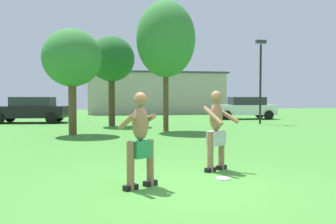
{
  "coord_description": "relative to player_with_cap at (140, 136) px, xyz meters",
  "views": [
    {
      "loc": [
        -1.49,
        -5.99,
        1.56
      ],
      "look_at": [
        0.02,
        2.17,
        1.22
      ],
      "focal_mm": 38.13,
      "sensor_mm": 36.0,
      "label": 1
    }
  ],
  "objects": [
    {
      "name": "lamp_post",
      "position": [
        8.48,
        13.49,
        2.16
      ],
      "size": [
        0.6,
        0.24,
        4.9
      ],
      "color": "black",
      "rests_on": "ground_plane"
    },
    {
      "name": "tree_behind_players",
      "position": [
        -1.86,
        9.21,
        2.26
      ],
      "size": [
        2.43,
        2.43,
        4.39
      ],
      "color": "brown",
      "rests_on": "ground_plane"
    },
    {
      "name": "tree_left_field",
      "position": [
        -0.13,
        13.5,
        2.69
      ],
      "size": [
        2.48,
        2.48,
        4.86
      ],
      "color": "#4C3823",
      "rests_on": "ground_plane"
    },
    {
      "name": "ground_plane",
      "position": [
        0.85,
        -0.09,
        -0.9
      ],
      "size": [
        80.0,
        80.0,
        0.0
      ],
      "primitive_type": "plane",
      "color": "#428433"
    },
    {
      "name": "frisbee",
      "position": [
        1.62,
        0.36,
        -0.89
      ],
      "size": [
        0.28,
        0.28,
        0.03
      ],
      "primitive_type": "cylinder",
      "color": "white",
      "rests_on": "ground_plane"
    },
    {
      "name": "player_in_gray",
      "position": [
        1.74,
        1.14,
        -0.0
      ],
      "size": [
        0.8,
        0.73,
        1.7
      ],
      "color": "black",
      "rests_on": "ground_plane"
    },
    {
      "name": "car_white_near_post",
      "position": [
        9.44,
        18.1,
        -0.08
      ],
      "size": [
        4.43,
        2.31,
        1.58
      ],
      "color": "white",
      "rests_on": "ground_plane"
    },
    {
      "name": "player_with_cap",
      "position": [
        0.0,
        0.0,
        0.0
      ],
      "size": [
        0.71,
        0.79,
        1.66
      ],
      "color": "black",
      "rests_on": "ground_plane"
    },
    {
      "name": "outbuilding_behind_lot",
      "position": [
        4.5,
        28.22,
        1.09
      ],
      "size": [
        13.3,
        4.8,
        3.97
      ],
      "color": "#B2A893",
      "rests_on": "ground_plane"
    },
    {
      "name": "tree_near_building",
      "position": [
        2.24,
        10.01,
        3.29
      ],
      "size": [
        2.69,
        2.69,
        5.95
      ],
      "color": "brown",
      "rests_on": "ground_plane"
    },
    {
      "name": "car_black_mid_lot",
      "position": [
        -4.94,
        16.82,
        -0.08
      ],
      "size": [
        4.48,
        2.42,
        1.58
      ],
      "color": "black",
      "rests_on": "ground_plane"
    }
  ]
}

